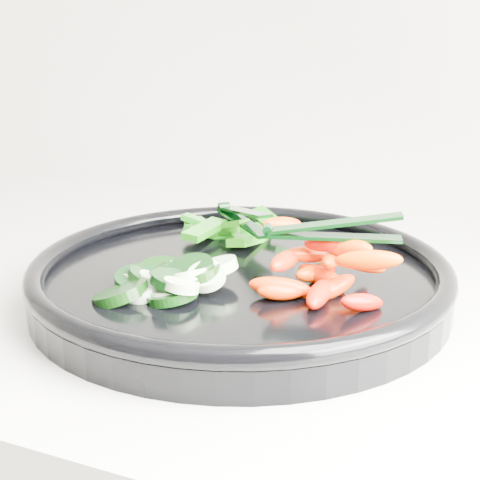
% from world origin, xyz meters
% --- Properties ---
extents(veggie_tray, '(0.40, 0.40, 0.04)m').
position_xyz_m(veggie_tray, '(0.67, 1.65, 0.95)').
color(veggie_tray, black).
rests_on(veggie_tray, counter).
extents(cucumber_pile, '(0.11, 0.12, 0.04)m').
position_xyz_m(cucumber_pile, '(0.62, 1.59, 0.96)').
color(cucumber_pile, black).
rests_on(cucumber_pile, veggie_tray).
extents(carrot_pile, '(0.14, 0.13, 0.05)m').
position_xyz_m(carrot_pile, '(0.75, 1.64, 0.97)').
color(carrot_pile, '#F72A00').
rests_on(carrot_pile, veggie_tray).
extents(pepper_pile, '(0.13, 0.11, 0.04)m').
position_xyz_m(pepper_pile, '(0.61, 1.74, 0.96)').
color(pepper_pile, '#0F730A').
rests_on(pepper_pile, veggie_tray).
extents(tong_carrot, '(0.11, 0.05, 0.02)m').
position_xyz_m(tong_carrot, '(0.75, 1.65, 1.00)').
color(tong_carrot, black).
rests_on(tong_carrot, carrot_pile).
extents(tong_pepper, '(0.09, 0.09, 0.02)m').
position_xyz_m(tong_pepper, '(0.63, 1.74, 0.98)').
color(tong_pepper, black).
rests_on(tong_pepper, pepper_pile).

